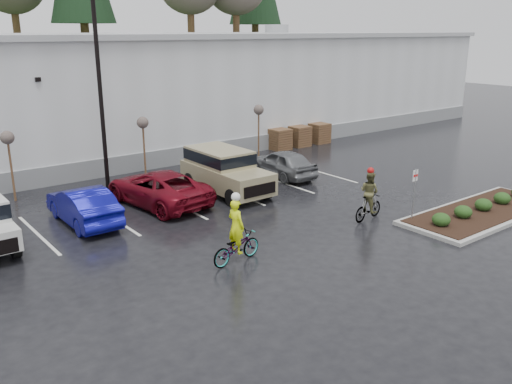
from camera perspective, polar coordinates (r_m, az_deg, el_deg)
ground at (r=19.78m, az=9.87°, el=-5.63°), size 120.00×120.00×0.00m
warehouse at (r=37.00m, az=-16.09°, el=10.22°), size 60.50×15.50×7.20m
wooded_ridge at (r=58.96m, az=-24.69°, el=10.94°), size 80.00×25.00×6.00m
lamppost at (r=26.10m, az=-16.25°, el=12.24°), size 0.50×1.00×9.22m
sapling_west at (r=26.24m, az=-24.67°, el=4.86°), size 0.60×0.60×3.20m
sapling_mid at (r=28.37m, az=-11.83°, el=6.82°), size 0.60×0.60×3.20m
sapling_east at (r=32.31m, az=0.28°, el=8.35°), size 0.60×0.60×3.20m
pallet_stack_a at (r=34.98m, az=2.51°, el=5.57°), size 1.20×1.20×1.35m
pallet_stack_b at (r=36.08m, az=4.58°, el=5.88°), size 1.20×1.20×1.35m
pallet_stack_c at (r=37.30m, az=6.64°, el=6.18°), size 1.20×1.20×1.35m
curb_island at (r=24.64m, az=22.74°, el=-2.00°), size 8.00×3.00×0.15m
mulch_bed at (r=24.62m, az=22.76°, el=-1.79°), size 7.60×2.60×0.04m
shrub_a at (r=22.07m, az=18.91°, el=-2.77°), size 0.70×0.70×0.52m
shrub_b at (r=23.29m, az=20.97°, el=-1.97°), size 0.70×0.70×0.52m
shrub_c at (r=24.54m, az=22.83°, el=-1.25°), size 0.70×0.70×0.52m
shrub_d at (r=25.82m, az=24.49°, el=-0.60°), size 0.70×0.70×0.52m
fire_lane_sign at (r=22.26m, az=16.32°, el=0.32°), size 0.30×0.05×2.20m
car_blue at (r=22.56m, az=-17.74°, el=-1.36°), size 1.57×4.51×1.49m
car_red at (r=24.20m, az=-10.27°, el=0.44°), size 3.20×5.76×1.52m
suv_tan at (r=25.41m, az=-3.11°, el=2.10°), size 2.20×5.10×2.06m
car_grey at (r=28.42m, az=2.84°, el=3.06°), size 2.02×4.40×1.46m
cyclist_hivis at (r=17.95m, az=-2.09°, el=-5.18°), size 2.06×0.94×2.42m
cyclist_olive at (r=22.33m, az=11.79°, el=-0.91°), size 1.74×0.86×2.20m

